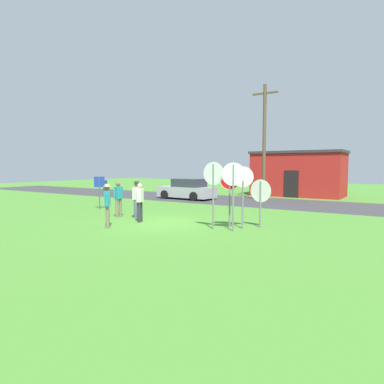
% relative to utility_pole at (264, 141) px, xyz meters
% --- Properties ---
extents(ground_plane, '(80.00, 80.00, 0.00)m').
position_rel_utility_pole_xyz_m(ground_plane, '(-0.29, -11.38, -4.20)').
color(ground_plane, '#47842D').
extents(street_asphalt, '(60.00, 6.40, 0.01)m').
position_rel_utility_pole_xyz_m(street_asphalt, '(-0.29, -0.92, -4.20)').
color(street_asphalt, '#38383A').
rests_on(street_asphalt, ground).
extents(building_background, '(7.16, 3.77, 3.63)m').
position_rel_utility_pole_xyz_m(building_background, '(0.91, 5.21, -2.38)').
color(building_background, '#B2231E').
rests_on(building_background, ground).
extents(utility_pole, '(1.80, 0.24, 8.04)m').
position_rel_utility_pole_xyz_m(utility_pole, '(0.00, 0.00, 0.00)').
color(utility_pole, brown).
rests_on(utility_pole, ground).
extents(parked_car_on_street, '(4.39, 2.19, 1.51)m').
position_rel_utility_pole_xyz_m(parked_car_on_street, '(-5.22, -1.89, -3.51)').
color(parked_car_on_street, '#A5A8AD').
rests_on(parked_car_on_street, ground).
extents(stop_sign_nearest, '(0.75, 0.45, 2.57)m').
position_rel_utility_pole_xyz_m(stop_sign_nearest, '(3.19, -11.27, -2.42)').
color(stop_sign_nearest, slate).
rests_on(stop_sign_nearest, ground).
extents(stop_sign_rear_right, '(0.89, 0.07, 2.59)m').
position_rel_utility_pole_xyz_m(stop_sign_rear_right, '(2.36, -11.31, -2.39)').
color(stop_sign_rear_right, slate).
rests_on(stop_sign_rear_right, ground).
extents(stop_sign_leaning_right, '(0.71, 0.41, 2.43)m').
position_rel_utility_pole_xyz_m(stop_sign_leaning_right, '(3.28, -10.61, -2.53)').
color(stop_sign_leaning_right, slate).
rests_on(stop_sign_leaning_right, ground).
extents(stop_sign_far_back, '(0.64, 0.49, 2.30)m').
position_rel_utility_pole_xyz_m(stop_sign_far_back, '(2.73, -10.63, -2.62)').
color(stop_sign_far_back, slate).
rests_on(stop_sign_far_back, ground).
extents(stop_sign_rear_left, '(0.90, 0.13, 1.91)m').
position_rel_utility_pole_xyz_m(stop_sign_rear_left, '(3.74, -9.95, -2.91)').
color(stop_sign_rear_left, slate).
rests_on(stop_sign_rear_left, ground).
extents(person_holding_notes, '(0.23, 0.57, 1.69)m').
position_rel_utility_pole_xyz_m(person_holding_notes, '(-2.96, -11.09, -3.25)').
color(person_holding_notes, '#7A6B56').
rests_on(person_holding_notes, ground).
extents(person_near_signs, '(0.31, 0.57, 1.74)m').
position_rel_utility_pole_xyz_m(person_near_signs, '(-2.01, -10.85, -3.22)').
color(person_near_signs, '#4C5670').
rests_on(person_near_signs, ground).
extents(person_in_blue, '(0.33, 0.54, 1.69)m').
position_rel_utility_pole_xyz_m(person_in_blue, '(-1.12, -11.62, -3.25)').
color(person_in_blue, '#2D2D33').
rests_on(person_in_blue, ground).
extents(person_on_left, '(0.42, 0.44, 1.74)m').
position_rel_utility_pole_xyz_m(person_on_left, '(-1.24, -13.38, -3.22)').
color(person_on_left, '#7A6B56').
rests_on(person_on_left, ground).
extents(info_panel_leftmost, '(0.53, 0.33, 1.84)m').
position_rel_utility_pole_xyz_m(info_panel_leftmost, '(-6.04, -9.52, -2.92)').
color(info_panel_leftmost, '#4C4C51').
rests_on(info_panel_leftmost, ground).
extents(info_panel_middle, '(0.57, 0.25, 1.62)m').
position_rel_utility_pole_xyz_m(info_panel_middle, '(-6.15, -8.98, -3.08)').
color(info_panel_middle, '#4C4C51').
rests_on(info_panel_middle, ground).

